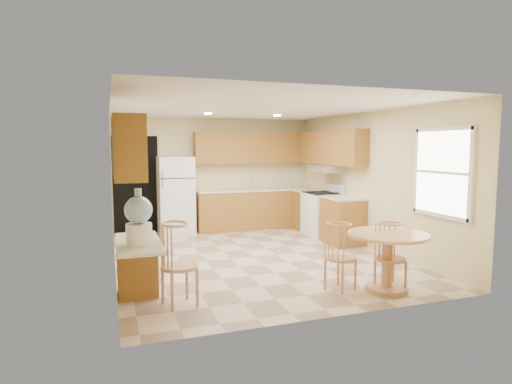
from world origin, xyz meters
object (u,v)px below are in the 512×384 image
object	(u,v)px
chair_desk	(181,258)
water_crock	(139,219)
stove	(322,214)
dining_table	(387,253)
chair_table_a	(344,251)
chair_table_b	(395,252)
refrigerator	(176,195)

from	to	relation	value
chair_desk	water_crock	world-z (taller)	water_crock
stove	dining_table	world-z (taller)	stove
dining_table	stove	bearing A→B (deg)	75.89
chair_table_a	chair_desk	distance (m)	2.08
stove	chair_desk	bearing A→B (deg)	-138.23
chair_table_b	refrigerator	bearing A→B (deg)	-62.58
stove	water_crock	bearing A→B (deg)	-142.14
stove	chair_table_b	world-z (taller)	stove
chair_table_a	dining_table	bearing A→B (deg)	51.62
chair_table_a	chair_table_b	world-z (taller)	chair_table_a
chair_table_b	dining_table	bearing A→B (deg)	-55.60
stove	chair_desk	world-z (taller)	stove
refrigerator	dining_table	distance (m)	5.04
stove	chair_table_b	distance (m)	3.56
stove	chair_table_b	bearing A→B (deg)	-103.00
chair_table_a	chair_desk	bearing A→B (deg)	-116.23
water_crock	refrigerator	bearing A→B (deg)	76.19
water_crock	dining_table	bearing A→B (deg)	-6.10
chair_desk	water_crock	size ratio (longest dim) A/B	1.53
water_crock	stove	bearing A→B (deg)	37.86
dining_table	water_crock	bearing A→B (deg)	173.90
dining_table	chair_table_a	xyz separation A→B (m)	(-0.55, 0.15, 0.04)
refrigerator	stove	xyz separation A→B (m)	(2.88, -1.22, -0.36)
refrigerator	water_crock	distance (m)	4.40
stove	dining_table	size ratio (longest dim) A/B	1.06
dining_table	water_crock	world-z (taller)	water_crock
stove	dining_table	distance (m)	3.49
stove	chair_table_a	distance (m)	3.52
stove	chair_table_a	size ratio (longest dim) A/B	1.24
chair_desk	dining_table	bearing A→B (deg)	71.11
chair_table_a	chair_desk	xyz separation A→B (m)	(-2.08, 0.12, 0.06)
refrigerator	water_crock	bearing A→B (deg)	-103.81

